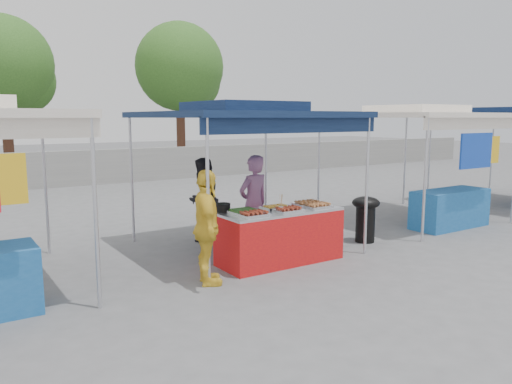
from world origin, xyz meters
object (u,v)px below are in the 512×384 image
cooking_pot (223,208)px  helper_man (203,199)px  vendor_table (280,236)px  vendor_woman (254,204)px  customer_person (207,228)px  wok_burner (366,215)px

cooking_pot → helper_man: size_ratio=0.15×
vendor_table → vendor_woman: 0.88m
cooking_pot → vendor_woman: size_ratio=0.14×
customer_person → vendor_table: bearing=-57.8°
wok_burner → helper_man: helper_man is taller
wok_burner → customer_person: customer_person is taller
helper_man → customer_person: 2.53m
vendor_table → vendor_woman: vendor_woman is taller
helper_man → vendor_woman: bearing=76.4°
wok_burner → customer_person: 3.63m
vendor_table → customer_person: 1.57m
helper_man → wok_burner: bearing=113.2°
vendor_table → customer_person: (-1.48, -0.33, 0.38)m
vendor_table → cooking_pot: size_ratio=8.72×
vendor_table → vendor_woman: bearing=90.1°
helper_man → customer_person: bearing=32.7°
wok_burner → customer_person: size_ratio=0.54×
vendor_table → cooking_pot: cooking_pot is taller
customer_person → vendor_woman: bearing=-33.7°
vendor_woman → wok_burner: bearing=155.5°
wok_burner → helper_man: 3.05m
vendor_table → vendor_woman: (-0.00, 0.77, 0.41)m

